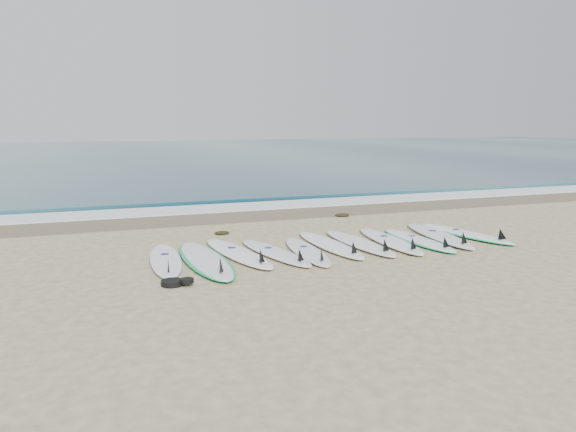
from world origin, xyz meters
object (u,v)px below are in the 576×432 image
object	(u,v)px
surfboard_10	(466,233)
leash_coil	(175,282)
surfboard_5	(331,245)
surfboard_0	(166,260)

from	to	relation	value
surfboard_10	leash_coil	world-z (taller)	surfboard_10
surfboard_10	leash_coil	bearing A→B (deg)	-175.04
surfboard_10	leash_coil	size ratio (longest dim) A/B	5.72
surfboard_5	leash_coil	bearing A→B (deg)	-156.35
surfboard_10	surfboard_0	bearing A→B (deg)	172.76
surfboard_5	surfboard_10	world-z (taller)	surfboard_5
surfboard_10	surfboard_5	bearing A→B (deg)	172.19
surfboard_0	surfboard_10	distance (m)	6.24
surfboard_0	surfboard_5	world-z (taller)	surfboard_5
surfboard_0	leash_coil	world-z (taller)	surfboard_0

